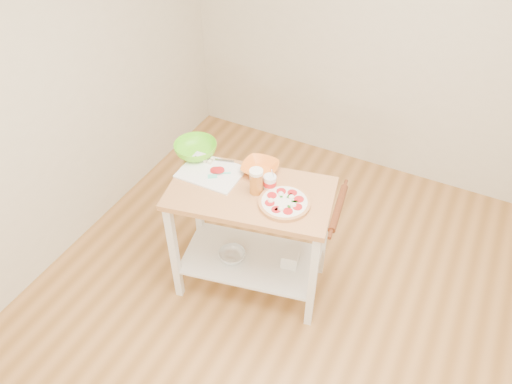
{
  "coord_description": "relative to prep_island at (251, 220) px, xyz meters",
  "views": [
    {
      "loc": [
        0.55,
        -1.62,
        2.97
      ],
      "look_at": [
        -0.54,
        0.51,
        0.85
      ],
      "focal_mm": 35.0,
      "sensor_mm": 36.0,
      "label": 1
    }
  ],
  "objects": [
    {
      "name": "shelf_bin",
      "position": [
        0.27,
        0.08,
        -0.33
      ],
      "size": [
        0.13,
        0.13,
        0.11
      ],
      "primitive_type": "cube",
      "rotation": [
        0.0,
        0.0,
        0.21
      ],
      "color": "white",
      "rests_on": "prep_island"
    },
    {
      "name": "prep_island",
      "position": [
        0.0,
        0.0,
        0.0
      ],
      "size": [
        1.13,
        0.76,
        0.9
      ],
      "rotation": [
        0.0,
        0.0,
        0.21
      ],
      "color": "tan",
      "rests_on": "ground"
    },
    {
      "name": "knife",
      "position": [
        -0.39,
        0.14,
        0.28
      ],
      "size": [
        0.26,
        0.11,
        0.01
      ],
      "rotation": [
        0.0,
        0.0,
        0.28
      ],
      "color": "silver",
      "rests_on": "cutting_board"
    },
    {
      "name": "spatula",
      "position": [
        -0.25,
        0.03,
        0.28
      ],
      "size": [
        0.13,
        0.12,
        0.01
      ],
      "rotation": [
        0.0,
        0.0,
        0.56
      ],
      "color": "#54D9BC",
      "rests_on": "cutting_board"
    },
    {
      "name": "rolling_pin",
      "position": [
        0.55,
        0.08,
        0.28
      ],
      "size": [
        0.11,
        0.4,
        0.05
      ],
      "primitive_type": "cylinder",
      "rotation": [
        1.57,
        0.0,
        0.15
      ],
      "color": "#5D2C15",
      "rests_on": "prep_island"
    },
    {
      "name": "beer_pint",
      "position": [
        0.03,
        0.01,
        0.35
      ],
      "size": [
        0.09,
        0.09,
        0.17
      ],
      "color": "#BF6C25",
      "rests_on": "prep_island"
    },
    {
      "name": "yogurt_tub",
      "position": [
        0.1,
        0.08,
        0.31
      ],
      "size": [
        0.08,
        0.08,
        0.18
      ],
      "color": "white",
      "rests_on": "prep_island"
    },
    {
      "name": "orange_bowl",
      "position": [
        -0.03,
        0.2,
        0.29
      ],
      "size": [
        0.26,
        0.26,
        0.06
      ],
      "primitive_type": "imported",
      "rotation": [
        0.0,
        0.0,
        0.09
      ],
      "color": "orange",
      "rests_on": "prep_island"
    },
    {
      "name": "green_bowl",
      "position": [
        -0.51,
        0.17,
        0.3
      ],
      "size": [
        0.39,
        0.39,
        0.09
      ],
      "primitive_type": "imported",
      "rotation": [
        0.0,
        0.0,
        0.45
      ],
      "color": "#68DE1F",
      "rests_on": "prep_island"
    },
    {
      "name": "room_shell",
      "position": [
        0.54,
        -0.45,
        0.71
      ],
      "size": [
        4.04,
        4.54,
        2.74
      ],
      "color": "#B67E43",
      "rests_on": "ground"
    },
    {
      "name": "cutting_board",
      "position": [
        -0.31,
        0.05,
        0.27
      ],
      "size": [
        0.4,
        0.3,
        0.04
      ],
      "rotation": [
        0.0,
        0.0,
        0.01
      ],
      "color": "white",
      "rests_on": "prep_island"
    },
    {
      "name": "pizza",
      "position": [
        0.24,
        -0.02,
        0.28
      ],
      "size": [
        0.32,
        0.32,
        0.05
      ],
      "rotation": [
        0.0,
        0.0,
        0.39
      ],
      "color": "tan",
      "rests_on": "prep_island"
    },
    {
      "name": "shelf_glass_bowl",
      "position": [
        -0.12,
        -0.06,
        -0.35
      ],
      "size": [
        0.19,
        0.19,
        0.06
      ],
      "primitive_type": "imported",
      "rotation": [
        0.0,
        0.0,
        -0.0
      ],
      "color": "silver",
      "rests_on": "prep_island"
    }
  ]
}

